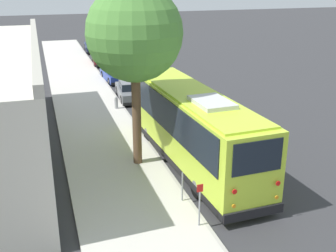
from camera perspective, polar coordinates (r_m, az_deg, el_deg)
The scene contains 12 objects.
ground_plane at distance 20.30m, azimuth 3.56°, elevation -4.46°, with size 160.00×160.00×0.00m, color #333335.
sidewalk_slab at distance 19.35m, azimuth -7.23°, elevation -5.63°, with size 80.00×4.28×0.15m, color beige.
curb_strip at distance 19.79m, azimuth -0.90°, elevation -4.85°, with size 80.00×0.14×0.15m, color #AAA69D.
shuttle_bus at distance 19.20m, azimuth 3.22°, elevation 0.32°, with size 11.39×3.17×3.60m.
parked_sedan_gray at distance 29.81m, azimuth -5.14°, elevation 4.77°, with size 4.27×1.90×1.32m.
parked_sedan_blue at distance 35.27m, azimuth -7.23°, elevation 7.02°, with size 4.20×1.85×1.26m.
parked_sedan_maroon at distance 42.29m, azimuth -9.01°, elevation 9.13°, with size 4.52×1.98×1.32m.
parked_sedan_navy at distance 49.48m, azimuth -10.14°, elevation 10.61°, with size 4.52×1.88×1.31m.
street_tree at distance 18.04m, azimuth -4.68°, elevation 13.28°, with size 4.10×4.10×8.56m.
sign_post_near at distance 14.62m, azimuth 4.29°, elevation -10.57°, with size 0.06×0.22×1.59m.
sign_post_far at distance 16.18m, azimuth 1.96°, elevation -8.21°, with size 0.06×0.06×1.19m.
fire_hydrant at distance 27.37m, azimuth -7.02°, elevation 3.19°, with size 0.22×0.22×0.81m.
Camera 1 is at (-17.24, 6.68, 8.38)m, focal length 45.00 mm.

